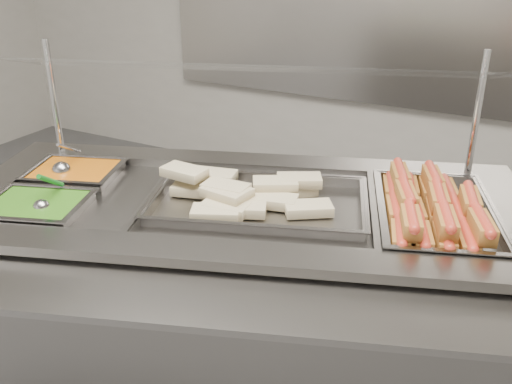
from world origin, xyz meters
The scene contains 12 objects.
back_panel centered at (0.00, 2.45, 1.20)m, with size 3.00×0.04×1.20m, color #9B9691.
steam_counter centered at (0.11, 0.41, 0.41)m, with size 1.90×1.31×0.83m.
tray_rail centered at (0.27, -0.03, 0.79)m, with size 1.64×0.86×0.05m.
sneeze_guard centered at (0.04, 0.60, 1.17)m, with size 1.53×0.77×0.41m.
pan_hotdogs centered at (0.66, 0.61, 0.79)m, with size 0.47×0.58×0.09m.
pan_wraps centered at (0.16, 0.43, 0.81)m, with size 0.72×0.56×0.06m.
pan_beans centered at (-0.49, 0.34, 0.79)m, with size 0.34×0.30×0.09m.
pan_peas centered at (-0.40, 0.09, 0.79)m, with size 0.34×0.30×0.09m.
hotdogs_in_buns centered at (0.64, 0.59, 0.84)m, with size 0.40×0.52×0.11m.
tortilla_wraps centered at (0.11, 0.42, 0.84)m, with size 0.56×0.41×0.09m.
ladle centered at (-0.52, 0.31, 0.84)m, with size 0.09×0.18×0.13m.
serving_spoon centered at (-0.38, 0.09, 0.84)m, with size 0.08×0.16×0.13m.
Camera 1 is at (0.89, -0.96, 1.56)m, focal length 40.00 mm.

